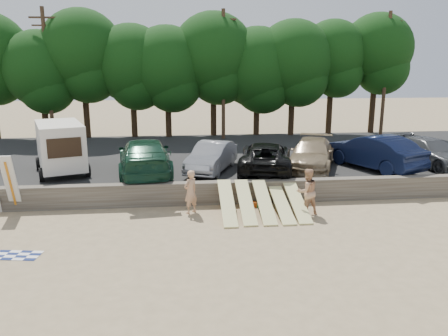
# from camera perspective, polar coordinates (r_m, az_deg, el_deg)

# --- Properties ---
(ground) EXTENTS (120.00, 120.00, 0.00)m
(ground) POSITION_cam_1_polar(r_m,az_deg,el_deg) (16.58, -1.31, -7.89)
(ground) COLOR tan
(ground) RESTS_ON ground
(seawall) EXTENTS (44.00, 0.50, 1.00)m
(seawall) POSITION_cam_1_polar(r_m,az_deg,el_deg) (19.25, -2.05, -3.26)
(seawall) COLOR #6B6356
(seawall) RESTS_ON ground
(parking_lot) EXTENTS (44.00, 14.50, 0.70)m
(parking_lot) POSITION_cam_1_polar(r_m,az_deg,el_deg) (26.54, -3.16, 1.09)
(parking_lot) COLOR #282828
(parking_lot) RESTS_ON ground
(treeline) EXTENTS (33.91, 6.40, 9.17)m
(treeline) POSITION_cam_1_polar(r_m,az_deg,el_deg) (32.89, -5.03, 14.01)
(treeline) COLOR #382616
(treeline) RESTS_ON parking_lot
(utility_poles) EXTENTS (25.80, 0.26, 9.00)m
(utility_poles) POSITION_cam_1_polar(r_m,az_deg,el_deg) (31.56, -0.09, 12.39)
(utility_poles) COLOR #473321
(utility_poles) RESTS_ON parking_lot
(box_trailer) EXTENTS (3.23, 4.39, 2.52)m
(box_trailer) POSITION_cam_1_polar(r_m,az_deg,el_deg) (23.01, -20.59, 2.80)
(box_trailer) COLOR silver
(box_trailer) RESTS_ON parking_lot
(car_1) EXTENTS (3.09, 6.30, 1.76)m
(car_1) POSITION_cam_1_polar(r_m,az_deg,el_deg) (21.77, -10.33, 1.45)
(car_1) COLOR #163D2A
(car_1) RESTS_ON parking_lot
(car_2) EXTENTS (3.11, 4.68, 1.46)m
(car_2) POSITION_cam_1_polar(r_m,az_deg,el_deg) (22.14, -1.61, 1.46)
(car_2) COLOR gray
(car_2) RESTS_ON parking_lot
(car_3) EXTENTS (3.62, 5.84, 1.51)m
(car_3) POSITION_cam_1_polar(r_m,az_deg,el_deg) (22.06, 5.46, 1.43)
(car_3) COLOR black
(car_3) RESTS_ON parking_lot
(car_4) EXTENTS (3.92, 5.59, 1.50)m
(car_4) POSITION_cam_1_polar(r_m,az_deg,el_deg) (23.23, 11.40, 1.83)
(car_4) COLOR #947E5E
(car_4) RESTS_ON parking_lot
(car_5) EXTENTS (3.96, 5.68, 1.77)m
(car_5) POSITION_cam_1_polar(r_m,az_deg,el_deg) (23.92, 18.93, 2.02)
(car_5) COLOR #0E1633
(car_5) RESTS_ON parking_lot
(car_6) EXTENTS (3.19, 5.41, 1.47)m
(car_6) POSITION_cam_1_polar(r_m,az_deg,el_deg) (25.66, 25.33, 1.84)
(car_6) COLOR #444749
(car_6) RESTS_ON parking_lot
(surfboard_upright_4) EXTENTS (0.52, 0.79, 2.51)m
(surfboard_upright_4) POSITION_cam_1_polar(r_m,az_deg,el_deg) (19.79, -26.05, -1.90)
(surfboard_upright_4) COLOR silver
(surfboard_upright_4) RESTS_ON ground
(surfboard_low_0) EXTENTS (0.56, 2.82, 1.16)m
(surfboard_low_0) POSITION_cam_1_polar(r_m,az_deg,el_deg) (17.68, 0.43, -4.51)
(surfboard_low_0) COLOR #E7E191
(surfboard_low_0) RESTS_ON ground
(surfboard_low_1) EXTENTS (0.56, 2.84, 1.11)m
(surfboard_low_1) POSITION_cam_1_polar(r_m,az_deg,el_deg) (17.87, 2.83, -4.41)
(surfboard_low_1) COLOR #E7E191
(surfboard_low_1) RESTS_ON ground
(surfboard_low_2) EXTENTS (0.56, 2.85, 1.07)m
(surfboard_low_2) POSITION_cam_1_polar(r_m,az_deg,el_deg) (17.98, 5.26, -4.40)
(surfboard_low_2) COLOR #E7E191
(surfboard_low_2) RESTS_ON ground
(surfboard_low_3) EXTENTS (0.56, 2.92, 0.81)m
(surfboard_low_3) POSITION_cam_1_polar(r_m,az_deg,el_deg) (18.19, 7.53, -4.68)
(surfboard_low_3) COLOR #E7E191
(surfboard_low_3) RESTS_ON ground
(surfboard_low_4) EXTENTS (0.56, 2.89, 0.96)m
(surfboard_low_4) POSITION_cam_1_polar(r_m,az_deg,el_deg) (18.33, 9.52, -4.37)
(surfboard_low_4) COLOR #E7E191
(surfboard_low_4) RESTS_ON ground
(beachgoer_a) EXTENTS (0.79, 0.76, 1.82)m
(beachgoer_a) POSITION_cam_1_polar(r_m,az_deg,el_deg) (18.00, -4.40, -3.11)
(beachgoer_a) COLOR tan
(beachgoer_a) RESTS_ON ground
(beachgoer_b) EXTENTS (1.06, 0.90, 1.91)m
(beachgoer_b) POSITION_cam_1_polar(r_m,az_deg,el_deg) (18.15, 10.80, -3.03)
(beachgoer_b) COLOR tan
(beachgoer_b) RESTS_ON ground
(cooler) EXTENTS (0.45, 0.39, 0.32)m
(cooler) POSITION_cam_1_polar(r_m,az_deg,el_deg) (18.96, 4.97, -4.64)
(cooler) COLOR #268B3F
(cooler) RESTS_ON ground
(gear_bag) EXTENTS (0.32, 0.27, 0.22)m
(gear_bag) POSITION_cam_1_polar(r_m,az_deg,el_deg) (18.97, 3.82, -4.77)
(gear_bag) COLOR #DD5A1A
(gear_bag) RESTS_ON ground
(beach_towel) EXTENTS (1.72, 1.72, 0.00)m
(beach_towel) POSITION_cam_1_polar(r_m,az_deg,el_deg) (15.87, -25.44, -10.26)
(beach_towel) COLOR white
(beach_towel) RESTS_ON ground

